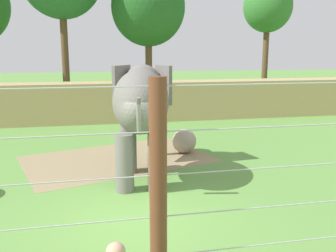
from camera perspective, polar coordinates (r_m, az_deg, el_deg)
name	(u,v)px	position (r m, az deg, el deg)	size (l,w,h in m)	color
ground_plane	(136,219)	(8.68, -4.97, -14.02)	(120.00, 120.00, 0.00)	#609342
dirt_patch	(118,159)	(13.20, -7.75, -5.02)	(6.21, 3.99, 0.01)	#937F5B
embankment_wall	(109,102)	(20.13, -9.13, 3.69)	(36.00, 1.80, 2.09)	tan
elephant	(141,105)	(10.80, -4.10, 3.25)	(2.16, 4.42, 3.30)	slate
enrichment_ball	(184,141)	(13.76, 2.52, -2.32)	(0.89, 0.89, 0.89)	tan
cable_fence	(156,190)	(5.60, -1.86, -9.81)	(12.77, 0.27, 3.38)	brown
tree_far_left	(148,8)	(24.65, -3.06, 17.71)	(4.66, 4.66, 8.88)	brown
tree_behind_wall	(268,8)	(30.18, 15.08, 17.15)	(3.64, 3.64, 8.89)	brown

